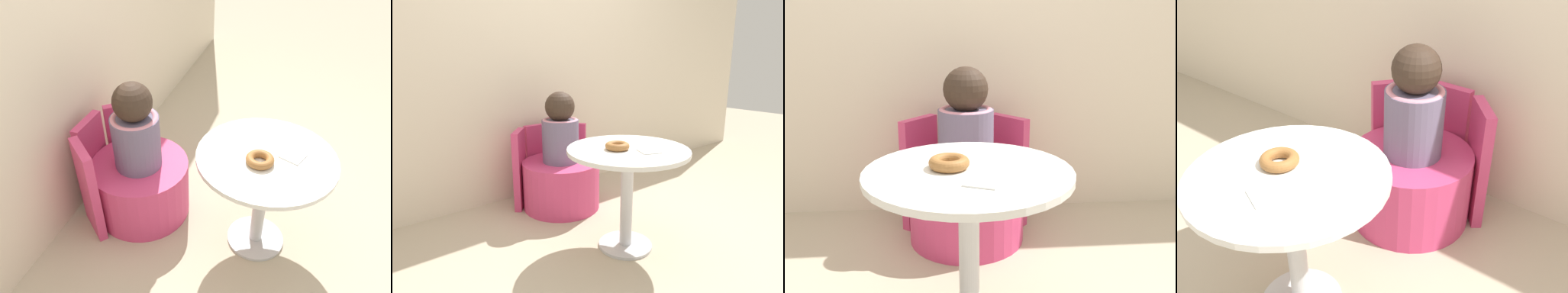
# 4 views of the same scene
# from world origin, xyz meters

# --- Properties ---
(ground_plane) EXTENTS (12.00, 12.00, 0.00)m
(ground_plane) POSITION_xyz_m (0.00, 0.00, 0.00)
(ground_plane) COLOR #B7A88E
(back_wall) EXTENTS (6.00, 0.06, 2.40)m
(back_wall) POSITION_xyz_m (0.00, 1.13, 1.20)
(back_wall) COLOR beige
(back_wall) RESTS_ON ground_plane
(round_table) EXTENTS (0.71, 0.71, 0.62)m
(round_table) POSITION_xyz_m (-0.02, -0.03, 0.49)
(round_table) COLOR silver
(round_table) RESTS_ON ground_plane
(tub_chair) EXTENTS (0.58, 0.58, 0.37)m
(tub_chair) POSITION_xyz_m (0.01, 0.70, 0.18)
(tub_chair) COLOR #D13D70
(tub_chair) RESTS_ON ground_plane
(booth_backrest) EXTENTS (0.68, 0.25, 0.60)m
(booth_backrest) POSITION_xyz_m (0.01, 0.94, 0.30)
(booth_backrest) COLOR #D13D70
(booth_backrest) RESTS_ON ground_plane
(child_figure) EXTENTS (0.27, 0.27, 0.53)m
(child_figure) POSITION_xyz_m (0.01, 0.70, 0.61)
(child_figure) COLOR slate
(child_figure) RESTS_ON tub_chair
(donut) EXTENTS (0.14, 0.14, 0.04)m
(donut) POSITION_xyz_m (-0.09, -0.01, 0.64)
(donut) COLOR #9E6633
(donut) RESTS_ON round_table
(paper_napkin) EXTENTS (0.14, 0.14, 0.01)m
(paper_napkin) POSITION_xyz_m (0.02, -0.16, 0.63)
(paper_napkin) COLOR white
(paper_napkin) RESTS_ON round_table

